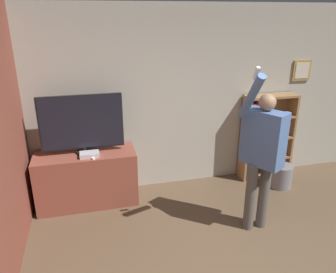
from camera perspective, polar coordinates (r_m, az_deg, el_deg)
The scene contains 8 objects.
wall_back at distance 4.94m, azimuth 3.68°, elevation 6.60°, with size 6.64×0.09×2.70m.
tv_ledge at distance 4.76m, azimuth -13.93°, elevation -7.09°, with size 1.36×0.54×0.76m.
television at distance 4.48m, azimuth -14.80°, elevation 2.17°, with size 1.09×0.22×0.80m.
game_console at distance 4.47m, azimuth -13.51°, elevation -3.06°, with size 0.25×0.17×0.06m.
remote_loose at distance 4.42m, azimuth -13.11°, elevation -3.54°, with size 0.08×0.14×0.02m.
bookshelf at distance 5.46m, azimuth 16.12°, elevation -0.12°, with size 0.84×0.28×1.38m.
person at distance 3.96m, azimuth 16.12°, elevation -2.29°, with size 0.63×0.60×2.06m.
waste_bin at distance 5.42m, azimuth 19.05°, elevation -6.50°, with size 0.34×0.34×0.36m.
Camera 1 is at (-1.48, -1.78, 2.54)m, focal length 35.00 mm.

